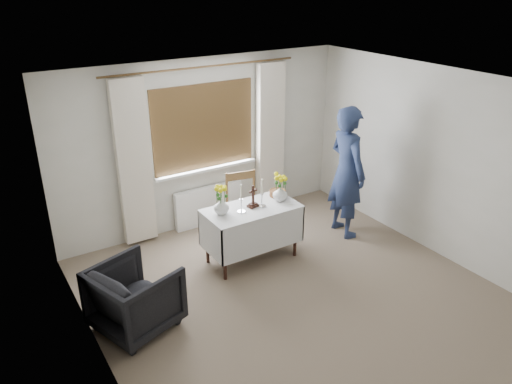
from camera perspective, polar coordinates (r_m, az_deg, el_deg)
ground at (r=6.02m, az=5.52°, el=-12.50°), size 5.00×5.00×0.00m
altar_table at (r=6.62m, az=-0.50°, el=-4.81°), size 1.24×0.64×0.76m
wooden_chair at (r=6.96m, az=-1.19°, el=-2.10°), size 0.55×0.55×1.02m
armchair at (r=5.60m, az=-13.64°, el=-11.63°), size 1.03×1.01×0.74m
person at (r=7.19m, az=10.35°, el=2.26°), size 0.52×0.74×1.92m
radiator at (r=7.64m, az=-5.42°, el=-1.49°), size 1.10×0.10×0.60m
wooden_cross at (r=6.42m, az=-0.34°, el=-0.49°), size 0.16×0.13×0.30m
candlestick_left at (r=6.26m, az=-1.71°, el=-0.76°), size 0.13×0.13×0.38m
candlestick_right at (r=6.41m, az=0.68°, el=-0.14°), size 0.11×0.11×0.38m
flower_vase_left at (r=6.27m, az=-3.98°, el=-1.64°), size 0.26×0.26×0.21m
flower_vase_right at (r=6.63m, az=2.77°, el=-0.15°), size 0.24×0.24×0.21m
wicker_basket at (r=6.78m, az=2.47°, el=-0.11°), size 0.25×0.25×0.08m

